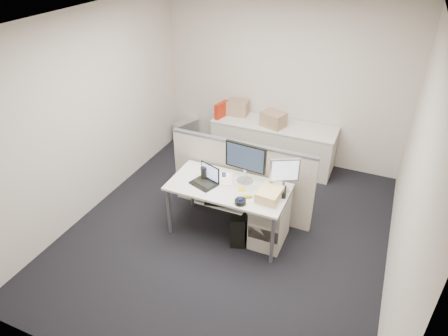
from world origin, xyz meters
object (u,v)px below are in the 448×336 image
at_px(monitor_main, 245,163).
at_px(laptop, 204,176).
at_px(desk_phone, 277,191).
at_px(desk, 228,190).

distance_m(monitor_main, laptop, 0.54).
relative_size(monitor_main, laptop, 1.70).
bearing_deg(desk_phone, monitor_main, 153.33).
bearing_deg(laptop, desk, 35.96).
relative_size(laptop, desk_phone, 1.40).
distance_m(monitor_main, desk_phone, 0.52).
height_order(monitor_main, laptop, monitor_main).
distance_m(laptop, desk_phone, 0.92).
height_order(desk, laptop, laptop).
bearing_deg(monitor_main, laptop, -144.25).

